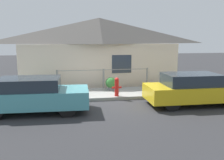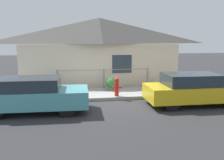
{
  "view_description": "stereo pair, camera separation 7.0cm",
  "coord_description": "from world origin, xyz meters",
  "px_view_note": "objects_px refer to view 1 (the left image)",
  "views": [
    {
      "loc": [
        -1.79,
        -10.8,
        2.87
      ],
      "look_at": [
        0.14,
        0.3,
        0.9
      ],
      "focal_mm": 40.0,
      "sensor_mm": 36.0,
      "label": 1
    },
    {
      "loc": [
        -1.72,
        -10.81,
        2.87
      ],
      "look_at": [
        0.14,
        0.3,
        0.9
      ],
      "focal_mm": 40.0,
      "sensor_mm": 36.0,
      "label": 2
    }
  ],
  "objects_px": {
    "car_right": "(193,89)",
    "fire_hydrant": "(117,86)",
    "potted_plant_by_fence": "(47,85)",
    "potted_plant_corner": "(175,82)",
    "car_left": "(33,95)",
    "potted_plant_near_hydrant": "(111,83)"
  },
  "relations": [
    {
      "from": "potted_plant_by_fence",
      "to": "potted_plant_corner",
      "type": "xyz_separation_m",
      "value": [
        6.56,
        -0.61,
        0.02
      ]
    },
    {
      "from": "car_left",
      "to": "car_right",
      "type": "xyz_separation_m",
      "value": [
        6.51,
        -0.0,
        -0.01
      ]
    },
    {
      "from": "potted_plant_corner",
      "to": "potted_plant_by_fence",
      "type": "bearing_deg",
      "value": 174.67
    },
    {
      "from": "car_left",
      "to": "potted_plant_by_fence",
      "type": "xyz_separation_m",
      "value": [
        0.27,
        3.11,
        -0.21
      ]
    },
    {
      "from": "car_left",
      "to": "potted_plant_near_hydrant",
      "type": "xyz_separation_m",
      "value": [
        3.47,
        2.8,
        -0.18
      ]
    },
    {
      "from": "car_left",
      "to": "fire_hydrant",
      "type": "distance_m",
      "value": 3.82
    },
    {
      "from": "car_left",
      "to": "potted_plant_corner",
      "type": "bearing_deg",
      "value": 22.33
    },
    {
      "from": "potted_plant_by_fence",
      "to": "potted_plant_near_hydrant",
      "type": "bearing_deg",
      "value": -5.43
    },
    {
      "from": "potted_plant_corner",
      "to": "car_left",
      "type": "bearing_deg",
      "value": -159.9
    },
    {
      "from": "car_left",
      "to": "potted_plant_near_hydrant",
      "type": "height_order",
      "value": "car_left"
    },
    {
      "from": "car_left",
      "to": "potted_plant_corner",
      "type": "height_order",
      "value": "car_left"
    },
    {
      "from": "potted_plant_near_hydrant",
      "to": "car_right",
      "type": "bearing_deg",
      "value": -42.71
    },
    {
      "from": "car_right",
      "to": "potted_plant_by_fence",
      "type": "height_order",
      "value": "car_right"
    },
    {
      "from": "car_left",
      "to": "potted_plant_corner",
      "type": "relative_size",
      "value": 6.62
    },
    {
      "from": "fire_hydrant",
      "to": "car_right",
      "type": "bearing_deg",
      "value": -26.71
    },
    {
      "from": "car_right",
      "to": "fire_hydrant",
      "type": "height_order",
      "value": "car_right"
    },
    {
      "from": "potted_plant_by_fence",
      "to": "car_right",
      "type": "bearing_deg",
      "value": -26.5
    },
    {
      "from": "potted_plant_near_hydrant",
      "to": "potted_plant_by_fence",
      "type": "xyz_separation_m",
      "value": [
        -3.2,
        0.3,
        -0.02
      ]
    },
    {
      "from": "car_right",
      "to": "potted_plant_near_hydrant",
      "type": "xyz_separation_m",
      "value": [
        -3.04,
        2.81,
        -0.18
      ]
    },
    {
      "from": "fire_hydrant",
      "to": "potted_plant_near_hydrant",
      "type": "bearing_deg",
      "value": 92.0
    },
    {
      "from": "car_left",
      "to": "potted_plant_near_hydrant",
      "type": "distance_m",
      "value": 4.46
    },
    {
      "from": "potted_plant_by_fence",
      "to": "potted_plant_corner",
      "type": "height_order",
      "value": "same"
    }
  ]
}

